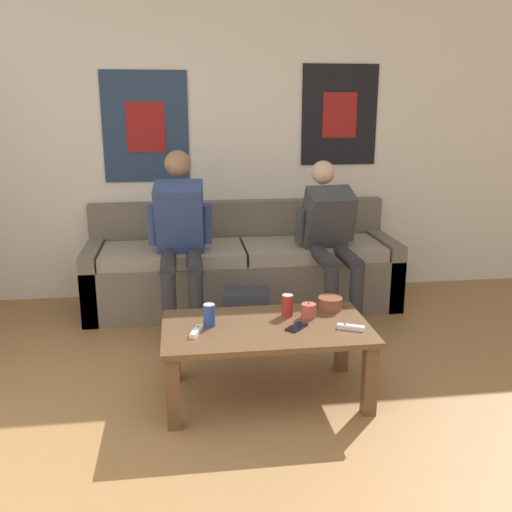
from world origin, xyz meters
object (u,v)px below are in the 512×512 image
person_seated_adult (180,234)px  cell_phone (297,327)px  backpack (246,319)px  drink_can_red (287,305)px  coffee_table (266,338)px  ceramic_bowl (330,303)px  game_controller_near_left (351,327)px  person_seated_teen (330,236)px  couch (243,270)px  drink_can_blue (209,315)px  pillar_candle (309,311)px  game_controller_near_right (196,331)px

person_seated_adult → cell_phone: (0.60, -1.21, -0.26)m
backpack → drink_can_red: drink_can_red is taller
coffee_table → drink_can_red: drink_can_red is taller
ceramic_bowl → drink_can_red: bearing=-167.5°
game_controller_near_left → cell_phone: bearing=168.5°
coffee_table → person_seated_teen: (0.66, 1.15, 0.29)m
couch → drink_can_blue: 1.53m
cell_phone → pillar_candle: bearing=55.8°
person_seated_adult → pillar_candle: size_ratio=13.56×
person_seated_teen → cell_phone: (-0.50, -1.20, -0.21)m
pillar_candle → cell_phone: bearing=-124.2°
drink_can_red → pillar_candle: bearing=-21.9°
backpack → game_controller_near_right: bearing=-115.0°
drink_can_red → game_controller_near_right: drink_can_red is taller
drink_can_blue → game_controller_near_right: (-0.07, -0.10, -0.05)m
couch → pillar_candle: (0.21, -1.42, 0.18)m
couch → drink_can_red: couch is taller
pillar_candle → game_controller_near_left: pillar_candle is taller
person_seated_teen → game_controller_near_left: bearing=-99.8°
coffee_table → ceramic_bowl: ceramic_bowl is taller
couch → game_controller_near_left: bearing=-76.2°
person_seated_adult → pillar_candle: bearing=-56.7°
drink_can_blue → couch: bearing=76.8°
game_controller_near_left → person_seated_adult: bearing=125.0°
couch → person_seated_adult: (-0.49, -0.36, 0.40)m
pillar_candle → drink_can_blue: size_ratio=0.75×
coffee_table → person_seated_adult: (-0.45, 1.15, 0.33)m
couch → backpack: 0.82m
person_seated_adult → game_controller_near_right: 1.24m
ceramic_bowl → pillar_candle: (-0.15, -0.10, -0.00)m
backpack → person_seated_adult: bearing=133.4°
drink_can_red → game_controller_near_right: bearing=-160.0°
coffee_table → game_controller_near_right: size_ratio=7.65×
drink_can_red → game_controller_near_left: size_ratio=0.86×
coffee_table → ceramic_bowl: (0.41, 0.19, 0.11)m
couch → drink_can_blue: bearing=-103.2°
person_seated_adult → backpack: bearing=-46.6°
drink_can_blue → drink_can_red: (0.45, 0.09, 0.00)m
couch → game_controller_near_right: 1.63m
coffee_table → cell_phone: (0.16, -0.05, 0.08)m
coffee_table → game_controller_near_left: size_ratio=7.79×
person_seated_adult → person_seated_teen: 1.10m
drink_can_blue → game_controller_near_right: drink_can_blue is taller
game_controller_near_right → cell_phone: 0.54m
couch → person_seated_adult: 0.72m
person_seated_adult → backpack: size_ratio=3.29×
coffee_table → ceramic_bowl: 0.46m
person_seated_adult → ceramic_bowl: bearing=-48.5°
cell_phone → coffee_table: bearing=160.8°
couch → cell_phone: (0.12, -1.57, 0.14)m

